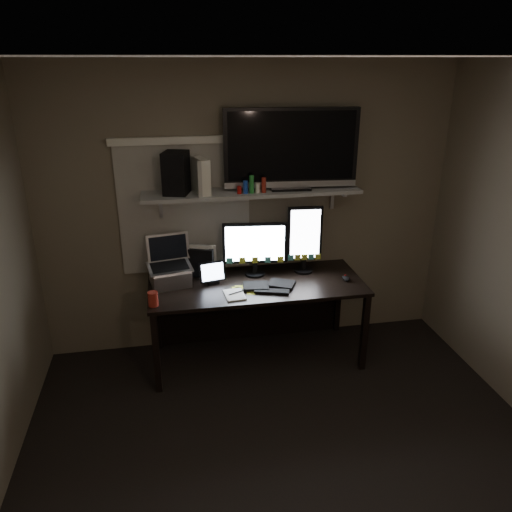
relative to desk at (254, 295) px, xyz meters
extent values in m
plane|color=black|center=(0.00, -1.55, -0.55)|extent=(3.60, 3.60, 0.00)
plane|color=silver|center=(0.00, -1.55, 1.95)|extent=(3.60, 3.60, 0.00)
plane|color=#6A5E4C|center=(0.00, 0.25, 0.70)|extent=(3.60, 0.00, 3.60)
cube|color=#AFAB9D|center=(-0.55, 0.24, 0.75)|extent=(1.10, 0.02, 1.10)
cube|color=black|center=(0.00, -0.12, 0.16)|extent=(1.80, 0.75, 0.03)
cube|color=black|center=(0.00, 0.23, -0.20)|extent=(1.80, 0.02, 0.70)
cube|color=black|center=(-0.86, -0.46, -0.20)|extent=(0.05, 0.05, 0.70)
cube|color=black|center=(0.86, -0.46, -0.20)|extent=(0.05, 0.05, 0.70)
cube|color=black|center=(-0.86, 0.21, -0.20)|extent=(0.05, 0.05, 0.70)
cube|color=black|center=(0.86, 0.21, -0.20)|extent=(0.05, 0.05, 0.70)
cube|color=#9C9D98|center=(0.00, 0.08, 0.91)|extent=(1.80, 0.35, 0.03)
cube|color=black|center=(0.02, 0.05, 0.42)|extent=(0.55, 0.12, 0.48)
cube|color=black|center=(0.46, 0.04, 0.48)|extent=(0.31, 0.08, 0.60)
cube|color=black|center=(0.09, -0.22, 0.19)|extent=(0.47, 0.29, 0.03)
ellipsoid|color=black|center=(0.76, -0.21, 0.19)|extent=(0.07, 0.11, 0.04)
cube|color=white|center=(-0.22, -0.33, 0.18)|extent=(0.17, 0.22, 0.01)
cube|color=black|center=(-0.36, -0.06, 0.28)|extent=(0.24, 0.14, 0.20)
cube|color=black|center=(-0.43, 0.12, 0.31)|extent=(0.23, 0.16, 0.27)
cube|color=#B9B9BE|center=(-0.71, -0.02, 0.38)|extent=(0.40, 0.35, 0.40)
cylinder|color=maroon|center=(-0.85, -0.38, 0.23)|extent=(0.10, 0.10, 0.11)
cube|color=black|center=(0.32, 0.07, 1.25)|extent=(1.11, 0.29, 0.66)
cube|color=silver|center=(-0.41, 0.06, 1.07)|extent=(0.13, 0.25, 0.28)
cube|color=black|center=(-0.61, 0.08, 1.09)|extent=(0.24, 0.27, 0.33)
camera|label=1|loc=(-0.71, -3.88, 1.94)|focal=35.00mm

